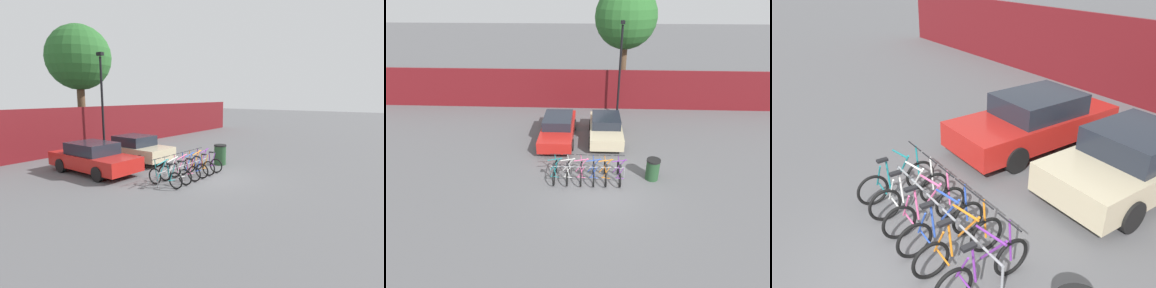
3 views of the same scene
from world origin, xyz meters
The scene contains 14 objects.
ground_plane centered at (0.00, 0.00, 0.00)m, with size 120.00×120.00×0.00m, color #59595B.
hoarding_wall centered at (0.00, 9.50, 1.39)m, with size 36.00×0.16×2.79m, color maroon.
bike_rack centered at (-0.67, 0.68, 0.48)m, with size 3.50×0.04×0.57m.
bicycle_teal centered at (-2.15, 0.53, 0.38)m, with size 0.68×1.71×1.05m.
bicycle_white centered at (-1.54, 0.53, 0.38)m, with size 0.68×1.71×1.05m.
bicycle_pink centered at (-0.93, 0.53, 0.38)m, with size 0.68×1.71×1.05m.
bicycle_blue centered at (-0.36, 0.53, 0.38)m, with size 0.68×1.71×1.05m.
bicycle_orange centered at (0.18, 0.53, 0.38)m, with size 0.68×1.71×1.05m.
bicycle_purple centered at (0.81, 0.53, 0.38)m, with size 0.68×1.71×1.05m.
car_red centered at (-2.40, 4.55, 0.69)m, with size 1.91×4.56×1.40m.
car_beige centered at (0.34, 4.69, 0.69)m, with size 1.91×4.02×1.40m.
lamp_post centered at (1.30, 8.50, 3.38)m, with size 0.24×0.44×6.06m.
trash_bin centered at (2.35, 0.68, 0.52)m, with size 0.63×0.63×1.03m.
tree_behind_hoarding centered at (1.75, 11.30, 5.94)m, with size 4.27×4.27×8.13m.
Camera 1 is at (-10.67, -6.82, 3.51)m, focal length 28.00 mm.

